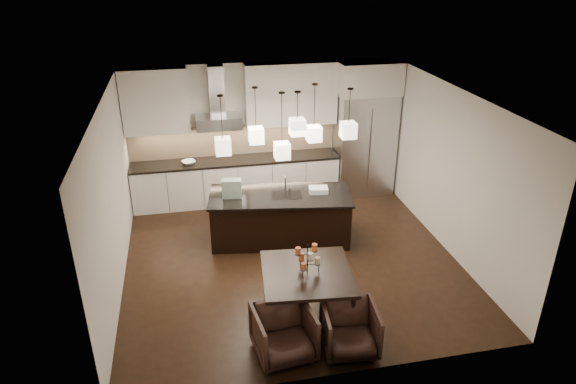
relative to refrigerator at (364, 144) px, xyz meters
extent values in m
cube|color=black|center=(-2.10, -2.38, -1.08)|extent=(5.50, 5.50, 0.02)
cube|color=white|center=(-2.10, -2.38, 1.73)|extent=(5.50, 5.50, 0.02)
cube|color=silver|center=(-2.10, 0.38, 0.32)|extent=(5.50, 0.02, 2.80)
cube|color=silver|center=(-2.10, -5.14, 0.32)|extent=(5.50, 0.02, 2.80)
cube|color=silver|center=(-4.86, -2.38, 0.32)|extent=(0.02, 5.50, 2.80)
cube|color=silver|center=(0.66, -2.38, 0.32)|extent=(0.02, 5.50, 2.80)
cube|color=#B7B7BA|center=(0.00, 0.00, 0.00)|extent=(1.20, 0.72, 2.15)
cube|color=silver|center=(0.00, 0.00, 1.40)|extent=(1.26, 0.72, 0.65)
cube|color=silver|center=(-2.73, 0.05, -0.64)|extent=(4.21, 0.62, 0.88)
cube|color=black|center=(-2.73, 0.05, -0.17)|extent=(4.21, 0.66, 0.04)
cube|color=tan|center=(-2.73, 0.35, 0.16)|extent=(4.21, 0.02, 0.63)
cube|color=silver|center=(-4.20, 0.19, 1.10)|extent=(1.25, 0.35, 1.25)
cube|color=silver|center=(-1.55, 0.19, 1.10)|extent=(1.85, 0.35, 1.25)
cube|color=#B7B7BA|center=(-3.03, 0.10, 0.65)|extent=(0.90, 0.52, 0.24)
cube|color=#B7B7BA|center=(-3.03, 0.21, 1.24)|extent=(0.30, 0.28, 0.96)
imported|color=silver|center=(-3.67, 0.00, -0.12)|extent=(0.33, 0.33, 0.06)
cube|color=black|center=(-2.15, -1.72, -0.65)|extent=(2.54, 1.33, 0.85)
cube|color=black|center=(-2.15, -1.72, -0.21)|extent=(2.62, 1.42, 0.04)
cube|color=#1A5333|center=(-2.98, -1.63, -0.02)|extent=(0.35, 0.22, 0.33)
cube|color=silver|center=(-1.46, -1.76, -0.14)|extent=(0.36, 0.28, 0.10)
cylinder|color=beige|center=(-2.05, -3.95, -0.15)|extent=(0.08, 0.08, 0.10)
cylinder|color=orange|center=(-2.25, -3.81, -0.15)|extent=(0.08, 0.08, 0.10)
cylinder|color=#AA542E|center=(-2.27, -4.05, -0.15)|extent=(0.08, 0.08, 0.10)
cylinder|color=orange|center=(-2.08, -3.86, 0.00)|extent=(0.08, 0.08, 0.10)
cylinder|color=#AA542E|center=(-2.32, -3.90, 0.00)|extent=(0.08, 0.08, 0.10)
cylinder|color=beige|center=(-2.19, -4.07, 0.00)|extent=(0.08, 0.08, 0.10)
imported|color=black|center=(-2.67, -4.64, -0.73)|extent=(0.82, 0.84, 0.69)
imported|color=black|center=(-1.81, -4.72, -0.75)|extent=(0.76, 0.78, 0.65)
cube|color=white|center=(-3.12, -2.03, 0.91)|extent=(0.24, 0.24, 0.26)
cube|color=white|center=(-2.53, -1.64, 0.91)|extent=(0.24, 0.24, 0.26)
cube|color=white|center=(-1.92, -2.06, 1.15)|extent=(0.24, 0.24, 0.26)
cube|color=white|center=(-1.53, -1.62, 0.87)|extent=(0.24, 0.24, 0.26)
cube|color=white|center=(-1.06, -2.03, 1.03)|extent=(0.24, 0.24, 0.26)
cube|color=white|center=(-2.17, -2.05, 0.76)|extent=(0.24, 0.24, 0.26)
camera|label=1|loc=(-3.66, -9.71, 3.69)|focal=32.00mm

